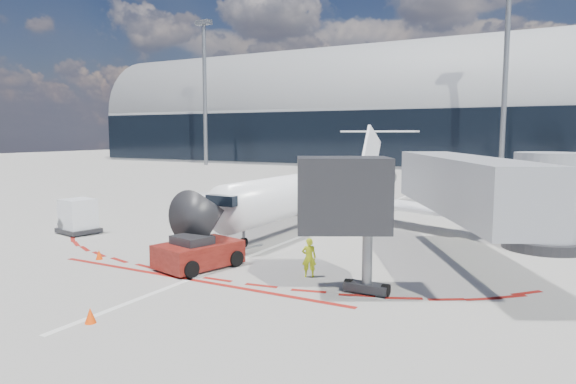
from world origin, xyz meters
The scene contains 13 objects.
ground centered at (0.00, 0.00, 0.00)m, with size 260.00×260.00×0.00m, color slate.
apron_centerline centered at (0.00, 2.00, 0.01)m, with size 0.25×40.00×0.01m, color silver.
apron_stop_bar centered at (0.00, -11.50, 0.01)m, with size 14.00×0.25×0.01m, color maroon.
terminal_building centered at (0.00, 64.97, 8.52)m, with size 150.00×24.15×24.00m.
jet_bridge centered at (9.79, -3.01, 3.01)m, with size 10.03×15.20×4.90m.
light_mast_west centered at (-45.00, 48.00, 12.50)m, with size 0.70×0.70×25.00m, color slate.
light_mast_centre centered at (5.00, 48.00, 12.50)m, with size 0.70×0.70×25.00m, color slate.
regional_jet centered at (-1.26, 3.62, 2.14)m, with size 20.79×25.64×6.42m.
pushback_tug centered at (-0.85, -9.87, 0.63)m, with size 3.04×5.61×1.43m.
ramp_worker centered at (3.98, -8.91, 0.80)m, with size 0.58×0.38×1.59m, color #E9FF1A.
uld_container centered at (-11.65, -7.18, 0.99)m, with size 2.42×2.17×1.99m.
safety_cone_left centered at (-5.71, -10.93, 0.22)m, with size 0.32×0.32×0.44m, color #FF4305.
safety_cone_right centered at (0.38, -16.61, 0.24)m, with size 0.34×0.34×0.48m, color #FF4305.
Camera 1 is at (12.83, -26.92, 5.73)m, focal length 32.00 mm.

